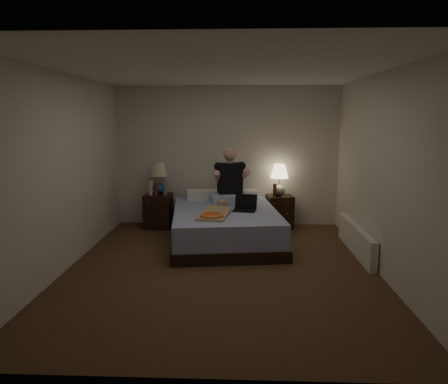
{
  "coord_description": "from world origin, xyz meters",
  "views": [
    {
      "loc": [
        0.23,
        -4.94,
        1.94
      ],
      "look_at": [
        0.0,
        0.9,
        0.85
      ],
      "focal_mm": 32.0,
      "sensor_mm": 36.0,
      "label": 1
    }
  ],
  "objects_px": {
    "lamp_right": "(279,180)",
    "radiator": "(356,240)",
    "beer_bottle_left": "(156,189)",
    "beer_bottle_right": "(275,190)",
    "soda_can": "(165,192)",
    "person": "(231,176)",
    "nightstand_left": "(159,211)",
    "nightstand_right": "(279,211)",
    "pizza_box": "(212,216)",
    "bed": "(225,225)",
    "water_bottle": "(151,188)",
    "laptop": "(245,203)",
    "lamp_left": "(159,178)"
  },
  "relations": [
    {
      "from": "soda_can",
      "to": "person",
      "type": "xyz_separation_m",
      "value": [
        1.15,
        -0.24,
        0.34
      ]
    },
    {
      "from": "laptop",
      "to": "pizza_box",
      "type": "height_order",
      "value": "laptop"
    },
    {
      "from": "bed",
      "to": "person",
      "type": "relative_size",
      "value": 2.27
    },
    {
      "from": "nightstand_right",
      "to": "pizza_box",
      "type": "distance_m",
      "value": 1.87
    },
    {
      "from": "lamp_right",
      "to": "person",
      "type": "relative_size",
      "value": 0.6
    },
    {
      "from": "lamp_right",
      "to": "soda_can",
      "type": "relative_size",
      "value": 5.6
    },
    {
      "from": "nightstand_left",
      "to": "beer_bottle_right",
      "type": "relative_size",
      "value": 2.63
    },
    {
      "from": "beer_bottle_left",
      "to": "pizza_box",
      "type": "distance_m",
      "value": 1.63
    },
    {
      "from": "bed",
      "to": "water_bottle",
      "type": "bearing_deg",
      "value": 145.12
    },
    {
      "from": "nightstand_left",
      "to": "person",
      "type": "height_order",
      "value": "person"
    },
    {
      "from": "soda_can",
      "to": "laptop",
      "type": "bearing_deg",
      "value": -29.86
    },
    {
      "from": "lamp_right",
      "to": "beer_bottle_left",
      "type": "relative_size",
      "value": 2.43
    },
    {
      "from": "beer_bottle_left",
      "to": "laptop",
      "type": "relative_size",
      "value": 0.68
    },
    {
      "from": "bed",
      "to": "nightstand_left",
      "type": "relative_size",
      "value": 3.48
    },
    {
      "from": "water_bottle",
      "to": "pizza_box",
      "type": "height_order",
      "value": "water_bottle"
    },
    {
      "from": "bed",
      "to": "lamp_right",
      "type": "height_order",
      "value": "lamp_right"
    },
    {
      "from": "beer_bottle_left",
      "to": "beer_bottle_right",
      "type": "distance_m",
      "value": 2.07
    },
    {
      "from": "water_bottle",
      "to": "laptop",
      "type": "xyz_separation_m",
      "value": [
        1.63,
        -0.81,
        -0.08
      ]
    },
    {
      "from": "nightstand_right",
      "to": "soda_can",
      "type": "bearing_deg",
      "value": 177.62
    },
    {
      "from": "beer_bottle_left",
      "to": "radiator",
      "type": "bearing_deg",
      "value": -19.36
    },
    {
      "from": "beer_bottle_right",
      "to": "pizza_box",
      "type": "height_order",
      "value": "beer_bottle_right"
    },
    {
      "from": "water_bottle",
      "to": "person",
      "type": "height_order",
      "value": "person"
    },
    {
      "from": "soda_can",
      "to": "person",
      "type": "bearing_deg",
      "value": -11.93
    },
    {
      "from": "beer_bottle_right",
      "to": "radiator",
      "type": "distance_m",
      "value": 1.73
    },
    {
      "from": "water_bottle",
      "to": "beer_bottle_left",
      "type": "relative_size",
      "value": 1.09
    },
    {
      "from": "lamp_right",
      "to": "laptop",
      "type": "height_order",
      "value": "lamp_right"
    },
    {
      "from": "laptop",
      "to": "lamp_left",
      "type": "bearing_deg",
      "value": 157.54
    },
    {
      "from": "nightstand_right",
      "to": "pizza_box",
      "type": "xyz_separation_m",
      "value": [
        -1.11,
        -1.48,
        0.28
      ]
    },
    {
      "from": "lamp_right",
      "to": "radiator",
      "type": "xyz_separation_m",
      "value": [
        1.0,
        -1.36,
        -0.66
      ]
    },
    {
      "from": "lamp_right",
      "to": "soda_can",
      "type": "bearing_deg",
      "value": -174.36
    },
    {
      "from": "nightstand_right",
      "to": "person",
      "type": "bearing_deg",
      "value": -161.06
    },
    {
      "from": "bed",
      "to": "beer_bottle_right",
      "type": "relative_size",
      "value": 9.17
    },
    {
      "from": "person",
      "to": "pizza_box",
      "type": "distance_m",
      "value": 1.15
    },
    {
      "from": "soda_can",
      "to": "laptop",
      "type": "xyz_separation_m",
      "value": [
        1.38,
        -0.79,
        -0.01
      ]
    },
    {
      "from": "soda_can",
      "to": "radiator",
      "type": "xyz_separation_m",
      "value": [
        3.0,
        -1.16,
        -0.46
      ]
    },
    {
      "from": "bed",
      "to": "beer_bottle_left",
      "type": "height_order",
      "value": "beer_bottle_left"
    },
    {
      "from": "nightstand_left",
      "to": "soda_can",
      "type": "xyz_separation_m",
      "value": [
        0.14,
        -0.09,
        0.35
      ]
    },
    {
      "from": "bed",
      "to": "lamp_right",
      "type": "xyz_separation_m",
      "value": [
        0.93,
        0.88,
        0.59
      ]
    },
    {
      "from": "water_bottle",
      "to": "radiator",
      "type": "relative_size",
      "value": 0.16
    },
    {
      "from": "lamp_right",
      "to": "radiator",
      "type": "distance_m",
      "value": 1.81
    },
    {
      "from": "beer_bottle_left",
      "to": "beer_bottle_right",
      "type": "bearing_deg",
      "value": 4.12
    },
    {
      "from": "nightstand_left",
      "to": "laptop",
      "type": "bearing_deg",
      "value": -27.89
    },
    {
      "from": "water_bottle",
      "to": "beer_bottle_right",
      "type": "height_order",
      "value": "water_bottle"
    },
    {
      "from": "soda_can",
      "to": "person",
      "type": "distance_m",
      "value": 1.22
    },
    {
      "from": "water_bottle",
      "to": "soda_can",
      "type": "distance_m",
      "value": 0.26
    },
    {
      "from": "soda_can",
      "to": "beer_bottle_right",
      "type": "distance_m",
      "value": 1.92
    },
    {
      "from": "nightstand_right",
      "to": "pizza_box",
      "type": "height_order",
      "value": "pizza_box"
    },
    {
      "from": "radiator",
      "to": "nightstand_left",
      "type": "bearing_deg",
      "value": 158.31
    },
    {
      "from": "lamp_left",
      "to": "laptop",
      "type": "relative_size",
      "value": 1.65
    },
    {
      "from": "bed",
      "to": "person",
      "type": "bearing_deg",
      "value": 73.19
    }
  ]
}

